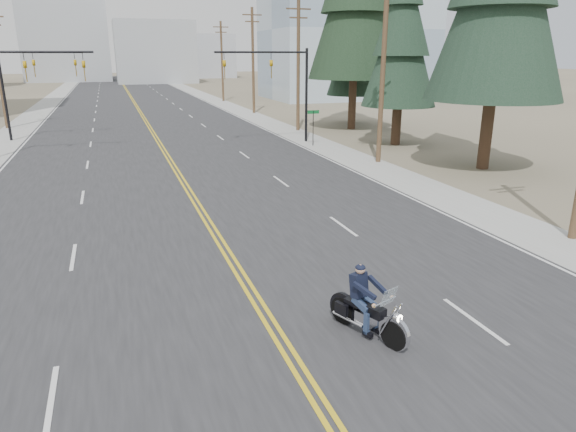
% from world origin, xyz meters
% --- Properties ---
extents(road, '(20.00, 200.00, 0.01)m').
position_xyz_m(road, '(0.00, 70.00, 0.01)').
color(road, '#303033').
rests_on(road, ground).
extents(sidewalk_left, '(3.00, 200.00, 0.01)m').
position_xyz_m(sidewalk_left, '(-11.50, 70.00, 0.01)').
color(sidewalk_left, '#A5A5A0').
rests_on(sidewalk_left, ground).
extents(sidewalk_right, '(3.00, 200.00, 0.01)m').
position_xyz_m(sidewalk_right, '(11.50, 70.00, 0.01)').
color(sidewalk_right, '#A5A5A0').
rests_on(sidewalk_right, ground).
extents(traffic_mast_left, '(7.10, 0.26, 7.00)m').
position_xyz_m(traffic_mast_left, '(-8.98, 32.00, 4.94)').
color(traffic_mast_left, black).
rests_on(traffic_mast_left, ground).
extents(traffic_mast_right, '(7.10, 0.26, 7.00)m').
position_xyz_m(traffic_mast_right, '(8.98, 32.00, 4.94)').
color(traffic_mast_right, black).
rests_on(traffic_mast_right, ground).
extents(traffic_mast_far, '(6.10, 0.26, 7.00)m').
position_xyz_m(traffic_mast_far, '(-9.31, 40.00, 4.87)').
color(traffic_mast_far, black).
rests_on(traffic_mast_far, ground).
extents(street_sign, '(0.90, 0.06, 2.62)m').
position_xyz_m(street_sign, '(10.80, 30.00, 1.80)').
color(street_sign, black).
rests_on(street_sign, ground).
extents(utility_pole_b, '(2.20, 0.30, 11.50)m').
position_xyz_m(utility_pole_b, '(12.50, 23.00, 5.98)').
color(utility_pole_b, brown).
rests_on(utility_pole_b, ground).
extents(utility_pole_c, '(2.20, 0.30, 11.00)m').
position_xyz_m(utility_pole_c, '(12.50, 38.00, 5.73)').
color(utility_pole_c, brown).
rests_on(utility_pole_c, ground).
extents(utility_pole_d, '(2.20, 0.30, 11.50)m').
position_xyz_m(utility_pole_d, '(12.50, 53.00, 5.98)').
color(utility_pole_d, brown).
rests_on(utility_pole_d, ground).
extents(utility_pole_e, '(2.20, 0.30, 11.00)m').
position_xyz_m(utility_pole_e, '(12.50, 70.00, 5.73)').
color(utility_pole_e, brown).
rests_on(utility_pole_e, ground).
extents(glass_building, '(24.00, 16.00, 20.00)m').
position_xyz_m(glass_building, '(32.00, 70.00, 10.00)').
color(glass_building, '#9EB5CC').
rests_on(glass_building, ground).
extents(haze_bldg_b, '(18.00, 14.00, 14.00)m').
position_xyz_m(haze_bldg_b, '(8.00, 125.00, 7.00)').
color(haze_bldg_b, '#ADB2B7').
rests_on(haze_bldg_b, ground).
extents(haze_bldg_c, '(16.00, 12.00, 18.00)m').
position_xyz_m(haze_bldg_c, '(40.00, 110.00, 9.00)').
color(haze_bldg_c, '#B7BCC6').
rests_on(haze_bldg_c, ground).
extents(haze_bldg_d, '(20.00, 15.00, 26.00)m').
position_xyz_m(haze_bldg_d, '(-12.00, 140.00, 13.00)').
color(haze_bldg_d, '#ADB2B7').
rests_on(haze_bldg_d, ground).
extents(haze_bldg_e, '(14.00, 14.00, 12.00)m').
position_xyz_m(haze_bldg_e, '(25.00, 150.00, 6.00)').
color(haze_bldg_e, '#B7BCC6').
rests_on(haze_bldg_e, ground).
extents(motorcyclist, '(1.75, 2.47, 1.77)m').
position_xyz_m(motorcyclist, '(2.07, 4.27, 0.89)').
color(motorcyclist, black).
rests_on(motorcyclist, ground).
extents(conifer_mid, '(5.43, 5.43, 14.47)m').
position_xyz_m(conifer_mid, '(16.91, 28.48, 8.31)').
color(conifer_mid, '#382619').
rests_on(conifer_mid, ground).
extents(conifer_far, '(5.09, 5.09, 13.63)m').
position_xyz_m(conifer_far, '(19.38, 41.27, 7.82)').
color(conifer_far, '#382619').
rests_on(conifer_far, ground).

